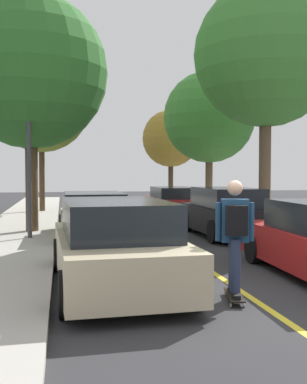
{
  "coord_description": "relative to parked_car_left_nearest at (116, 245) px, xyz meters",
  "views": [
    {
      "loc": [
        -2.85,
        -6.51,
        1.94
      ],
      "look_at": [
        -0.15,
        7.45,
        1.34
      ],
      "focal_mm": 44.25,
      "sensor_mm": 36.0,
      "label": 1
    }
  ],
  "objects": [
    {
      "name": "street_tree_right_far",
      "position": [
        5.74,
        20.65,
        3.28
      ],
      "size": [
        3.51,
        3.51,
        5.63
      ],
      "color": "#3D2D1E",
      "rests_on": "sidewalk_right"
    },
    {
      "name": "ground",
      "position": [
        1.98,
        -1.33,
        -0.71
      ],
      "size": [
        80.0,
        80.0,
        0.0
      ],
      "primitive_type": "plane",
      "color": "#2D2D30"
    },
    {
      "name": "street_tree_left_nearest",
      "position": [
        -1.78,
        7.04,
        4.26
      ],
      "size": [
        4.67,
        4.67,
        7.18
      ],
      "color": "#4C3823",
      "rests_on": "sidewalk_left"
    },
    {
      "name": "parked_car_left_nearest",
      "position": [
        0.0,
        0.0,
        0.0
      ],
      "size": [
        2.1,
        4.48,
        1.47
      ],
      "color": "#BCAD89",
      "rests_on": "ground"
    },
    {
      "name": "street_tree_right_near",
      "position": [
        5.74,
        12.91,
        3.72
      ],
      "size": [
        4.17,
        4.17,
        6.39
      ],
      "color": "brown",
      "rests_on": "sidewalk_right"
    },
    {
      "name": "skateboarder",
      "position": [
        1.66,
        -1.19,
        0.36
      ],
      "size": [
        0.59,
        0.7,
        1.71
      ],
      "color": "black",
      "rests_on": "skateboard"
    },
    {
      "name": "parked_car_right_far",
      "position": [
        3.96,
        12.48,
        -0.07
      ],
      "size": [
        1.99,
        4.15,
        1.27
      ],
      "color": "maroon",
      "rests_on": "ground"
    },
    {
      "name": "streetlamp",
      "position": [
        -1.75,
        5.46,
        2.46
      ],
      "size": [
        0.36,
        0.24,
        5.27
      ],
      "color": "#38383D",
      "rests_on": "sidewalk_left"
    },
    {
      "name": "street_tree_right_nearest",
      "position": [
        5.74,
        6.85,
        5.06
      ],
      "size": [
        4.74,
        4.74,
        8.02
      ],
      "color": "brown",
      "rests_on": "sidewalk_right"
    },
    {
      "name": "center_line",
      "position": [
        1.98,
        2.67,
        -0.71
      ],
      "size": [
        0.12,
        39.2,
        0.01
      ],
      "primitive_type": "cube",
      "color": "gold",
      "rests_on": "ground"
    },
    {
      "name": "parked_car_left_near",
      "position": [
        -0.0,
        5.59,
        -0.05
      ],
      "size": [
        1.94,
        4.04,
        1.36
      ],
      "color": "#BCAD89",
      "rests_on": "ground"
    },
    {
      "name": "skateboard",
      "position": [
        1.66,
        -1.15,
        -0.63
      ],
      "size": [
        0.4,
        0.87,
        0.1
      ],
      "color": "black",
      "rests_on": "ground"
    },
    {
      "name": "street_tree_left_near",
      "position": [
        -1.78,
        14.65,
        4.37
      ],
      "size": [
        4.5,
        4.5,
        7.2
      ],
      "color": "#4C3823",
      "rests_on": "sidewalk_left"
    },
    {
      "name": "parked_car_right_near",
      "position": [
        3.96,
        5.69,
        0.0
      ],
      "size": [
        1.87,
        4.1,
        1.47
      ],
      "color": "black",
      "rests_on": "ground"
    }
  ]
}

